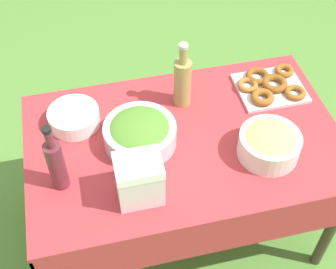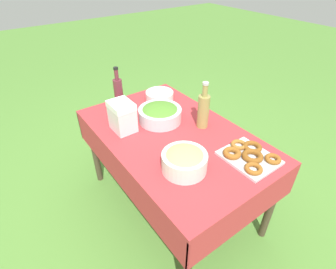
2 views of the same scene
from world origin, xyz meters
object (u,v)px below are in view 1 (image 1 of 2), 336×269
(olive_oil_bottle, at_px, (182,81))
(cooler_box, at_px, (139,179))
(pasta_bowl, at_px, (270,143))
(wine_bottle, at_px, (56,164))
(salad_bowl, at_px, (140,133))
(plate_stack, at_px, (74,117))
(donut_platter, at_px, (270,86))

(olive_oil_bottle, height_order, cooler_box, olive_oil_bottle)
(pasta_bowl, bearing_deg, wine_bottle, 177.31)
(pasta_bowl, relative_size, wine_bottle, 0.78)
(salad_bowl, bearing_deg, pasta_bowl, -19.98)
(salad_bowl, xyz_separation_m, plate_stack, (-0.26, 0.17, -0.02))
(wine_bottle, bearing_deg, donut_platter, 18.12)
(olive_oil_bottle, relative_size, wine_bottle, 1.01)
(salad_bowl, height_order, olive_oil_bottle, olive_oil_bottle)
(cooler_box, bearing_deg, salad_bowl, 78.83)
(cooler_box, bearing_deg, plate_stack, 115.15)
(donut_platter, height_order, plate_stack, plate_stack)
(pasta_bowl, height_order, donut_platter, pasta_bowl)
(pasta_bowl, xyz_separation_m, olive_oil_bottle, (-0.27, 0.37, 0.06))
(plate_stack, xyz_separation_m, olive_oil_bottle, (0.48, 0.02, 0.09))
(olive_oil_bottle, xyz_separation_m, wine_bottle, (-0.57, -0.33, -0.00))
(wine_bottle, bearing_deg, pasta_bowl, -2.69)
(salad_bowl, height_order, donut_platter, salad_bowl)
(olive_oil_bottle, bearing_deg, pasta_bowl, -54.46)
(donut_platter, relative_size, plate_stack, 1.48)
(donut_platter, bearing_deg, wine_bottle, -161.88)
(salad_bowl, relative_size, cooler_box, 1.48)
(pasta_bowl, distance_m, wine_bottle, 0.84)
(donut_platter, bearing_deg, plate_stack, -179.40)
(salad_bowl, distance_m, wine_bottle, 0.37)
(pasta_bowl, distance_m, olive_oil_bottle, 0.46)
(pasta_bowl, xyz_separation_m, wine_bottle, (-0.83, 0.04, 0.06))
(plate_stack, relative_size, wine_bottle, 0.69)
(salad_bowl, xyz_separation_m, wine_bottle, (-0.34, -0.14, 0.07))
(wine_bottle, bearing_deg, cooler_box, -23.18)
(plate_stack, xyz_separation_m, wine_bottle, (-0.08, -0.31, 0.09))
(plate_stack, distance_m, olive_oil_bottle, 0.49)
(donut_platter, xyz_separation_m, cooler_box, (-0.70, -0.45, 0.08))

